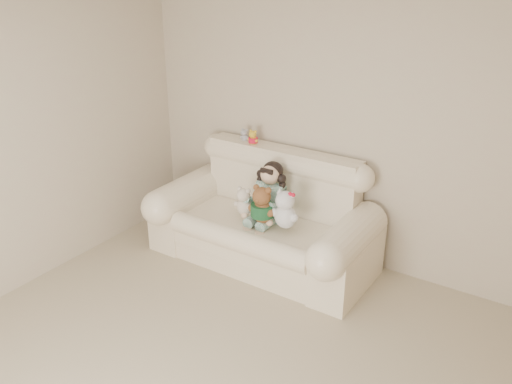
% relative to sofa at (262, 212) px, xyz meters
% --- Properties ---
extents(wall_back, '(4.50, 0.00, 4.50)m').
position_rel_sofa_xyz_m(wall_back, '(0.71, 0.50, 0.78)').
color(wall_back, '#C1B799').
rests_on(wall_back, ground).
extents(sofa, '(2.10, 0.95, 1.03)m').
position_rel_sofa_xyz_m(sofa, '(0.00, 0.00, 0.00)').
color(sofa, '#FFE6CD').
rests_on(sofa, floor).
extents(seated_child, '(0.38, 0.45, 0.57)m').
position_rel_sofa_xyz_m(seated_child, '(0.04, 0.08, 0.19)').
color(seated_child, '#2B7D67').
rests_on(seated_child, sofa).
extents(brown_teddy, '(0.32, 0.29, 0.41)m').
position_rel_sofa_xyz_m(brown_teddy, '(0.10, -0.15, 0.19)').
color(brown_teddy, brown).
rests_on(brown_teddy, sofa).
extents(white_cat, '(0.31, 0.27, 0.42)m').
position_rel_sofa_xyz_m(white_cat, '(0.32, -0.12, 0.19)').
color(white_cat, white).
rests_on(white_cat, sofa).
extents(cream_teddy, '(0.25, 0.23, 0.32)m').
position_rel_sofa_xyz_m(cream_teddy, '(-0.12, -0.11, 0.14)').
color(cream_teddy, silver).
rests_on(cream_teddy, sofa).
extents(yellow_mini_bear, '(0.13, 0.11, 0.18)m').
position_rel_sofa_xyz_m(yellow_mini_bear, '(-0.32, 0.34, 0.58)').
color(yellow_mini_bear, gold).
rests_on(yellow_mini_bear, sofa).
extents(grey_mini_plush, '(0.12, 0.10, 0.16)m').
position_rel_sofa_xyz_m(grey_mini_plush, '(-0.44, 0.37, 0.57)').
color(grey_mini_plush, silver).
rests_on(grey_mini_plush, sofa).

